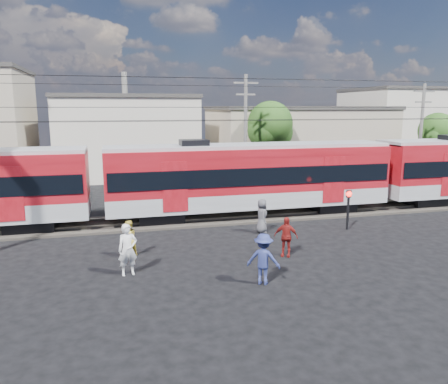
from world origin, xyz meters
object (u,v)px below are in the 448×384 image
Objects in this scene: pedestrian_c at (263,259)px; crossing_signal at (348,202)px; commuter_train at (253,175)px; car_silver at (440,178)px; pedestrian_a at (128,250)px.

pedestrian_c is 0.90× the size of crossing_signal.
commuter_train is 9.97m from pedestrian_c.
car_silver is (20.38, 15.27, -0.28)m from pedestrian_c.
pedestrian_a is at bearing 4.83° from pedestrian_c.
crossing_signal is at bearing -45.19° from commuter_train.
car_silver is at bearing 18.87° from pedestrian_a.
commuter_train is at bearing 115.99° from car_silver.
car_silver is 16.88m from crossing_signal.
crossing_signal is at bearing -110.47° from pedestrian_c.
commuter_train reaches higher than crossing_signal.
crossing_signal is (6.56, 5.61, 0.50)m from pedestrian_c.
pedestrian_c is at bearing 134.65° from car_silver.
commuter_train is 27.26× the size of pedestrian_c.
pedestrian_a is 11.73m from crossing_signal.
pedestrian_a is at bearing -162.47° from crossing_signal.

